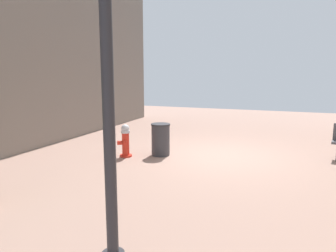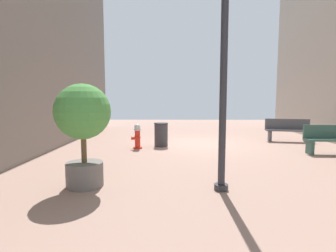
% 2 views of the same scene
% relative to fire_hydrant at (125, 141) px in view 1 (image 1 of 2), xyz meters
% --- Properties ---
extents(ground_plane, '(23.40, 23.40, 0.00)m').
position_rel_fire_hydrant_xyz_m(ground_plane, '(-2.43, -1.04, -0.45)').
color(ground_plane, '#9E7A6B').
extents(fire_hydrant, '(0.40, 0.41, 0.90)m').
position_rel_fire_hydrant_xyz_m(fire_hydrant, '(0.00, 0.00, 0.00)').
color(fire_hydrant, red).
rests_on(fire_hydrant, ground_plane).
extents(street_lamp, '(0.36, 0.36, 4.20)m').
position_rel_fire_hydrant_xyz_m(street_lamp, '(-2.25, 4.38, 2.13)').
color(street_lamp, '#2D2D33').
rests_on(street_lamp, ground_plane).
extents(trash_bin, '(0.53, 0.53, 0.90)m').
position_rel_fire_hydrant_xyz_m(trash_bin, '(-0.85, -0.49, -0.00)').
color(trash_bin, '#38383D').
rests_on(trash_bin, ground_plane).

